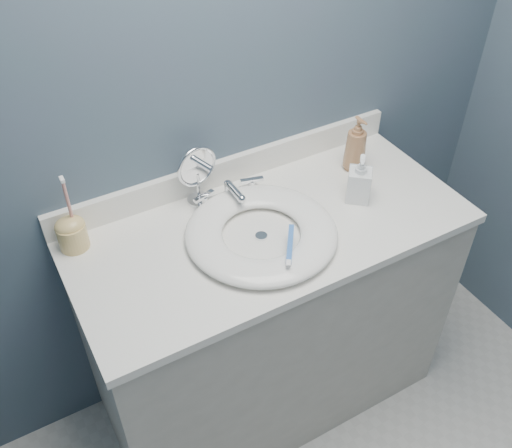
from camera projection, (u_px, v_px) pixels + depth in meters
back_wall at (226, 92)px, 1.69m from camera, size 2.20×0.02×2.40m
vanity_cabinet at (269, 322)px, 2.02m from camera, size 1.20×0.55×0.85m
countertop at (271, 230)px, 1.73m from camera, size 1.22×0.57×0.03m
backsplash at (230, 169)px, 1.87m from camera, size 1.22×0.02×0.09m
basin at (261, 232)px, 1.67m from camera, size 0.45×0.45×0.04m
drain at (261, 236)px, 1.68m from camera, size 0.04×0.04×0.01m
faucet at (230, 194)px, 1.80m from camera, size 0.25×0.13×0.07m
makeup_mirror at (197, 173)px, 1.74m from camera, size 0.14×0.08×0.20m
soap_bottle_amber at (356, 144)px, 1.88m from camera, size 0.07×0.08×0.19m
soap_bottle_clear at (360, 178)px, 1.77m from camera, size 0.10×0.10×0.16m
toothbrush_holder at (72, 232)px, 1.62m from camera, size 0.09×0.09×0.25m
toothbrush_lying at (290, 246)px, 1.59m from camera, size 0.11×0.15×0.02m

